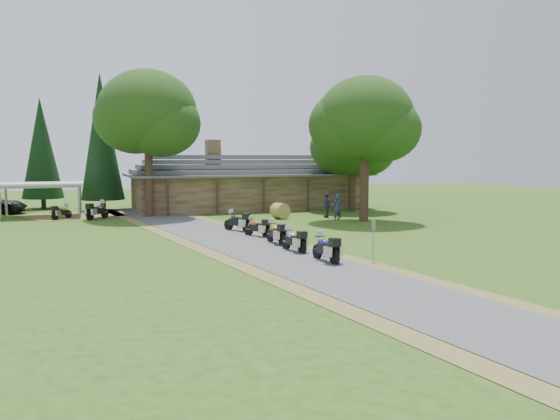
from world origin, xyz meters
name	(u,v)px	position (x,y,z in m)	size (l,w,h in m)	color
ground	(277,256)	(0.00, 0.00, 0.00)	(120.00, 120.00, 0.00)	#274914
driveway	(243,244)	(-0.50, 4.00, 0.00)	(46.00, 46.00, 0.00)	#454548
lodge	(248,181)	(6.00, 24.00, 2.45)	(21.40, 9.40, 4.90)	#4F3929
carport	(42,200)	(-11.22, 22.52, 1.32)	(6.12, 4.08, 2.65)	silver
motorcycle_row_a	(326,247)	(1.50, -2.07, 0.65)	(1.91, 0.62, 1.31)	navy
motorcycle_row_b	(294,239)	(1.17, 0.84, 0.62)	(1.80, 0.59, 1.23)	#95969C
motorcycle_row_c	(276,232)	(1.19, 3.45, 0.64)	(1.87, 0.61, 1.28)	#C28B0D
motorcycle_row_d	(257,226)	(1.09, 6.33, 0.60)	(1.75, 0.57, 1.20)	#B33F1F
motorcycle_row_e	(237,221)	(0.67, 9.04, 0.66)	(1.94, 0.63, 1.33)	black
motorcycle_carport_a	(62,211)	(-9.79, 20.23, 0.58)	(1.70, 0.56, 1.16)	gold
motorcycle_carport_b	(97,210)	(-7.27, 19.28, 0.70)	(2.03, 0.66, 1.39)	gray
person_a	(337,205)	(9.36, 12.64, 1.06)	(0.60, 0.43, 2.12)	#2C3951
person_b	(337,204)	(10.09, 14.09, 1.05)	(0.60, 0.43, 2.11)	#2C3951
person_c	(327,203)	(9.39, 14.43, 1.10)	(0.63, 0.45, 2.20)	#2C3951
hay_bale	(280,211)	(5.66, 14.77, 0.59)	(1.17, 1.17, 1.08)	olive
sign_post	(373,241)	(3.45, -2.84, 0.94)	(0.34, 0.06, 1.87)	gray
oak_lodge_left	(148,132)	(-3.39, 19.62, 6.55)	(7.53, 7.53, 13.10)	#1A3810
oak_lodge_right	(353,156)	(13.59, 18.16, 4.73)	(6.47, 6.47, 9.46)	#1A3810
oak_driveway	(365,138)	(10.75, 11.05, 5.99)	(6.92, 6.92, 11.99)	#1A3810
cedar_near	(101,142)	(-6.53, 26.14, 5.94)	(3.65, 3.65, 11.88)	black
cedar_far	(42,153)	(-11.51, 29.84, 4.98)	(3.58, 3.58, 9.96)	black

